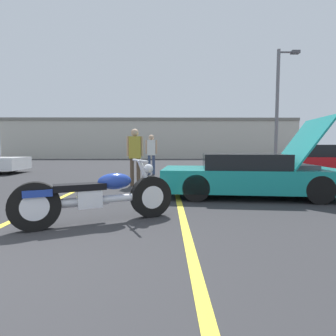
# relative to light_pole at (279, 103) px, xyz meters

# --- Properties ---
(parking_stripe_foreground) EXTENTS (0.12, 5.84, 0.01)m
(parking_stripe_foreground) POSITION_rel_light_pole_xyz_m (-8.69, -10.52, -3.62)
(parking_stripe_foreground) COLOR yellow
(parking_stripe_foreground) RESTS_ON ground
(parking_stripe_middle) EXTENTS (0.12, 5.84, 0.01)m
(parking_stripe_middle) POSITION_rel_light_pole_xyz_m (-5.92, -10.52, -3.62)
(parking_stripe_middle) COLOR yellow
(parking_stripe_middle) RESTS_ON ground
(far_building) EXTENTS (32.00, 4.20, 4.40)m
(far_building) POSITION_rel_light_pole_xyz_m (-7.94, 15.60, -1.29)
(far_building) COLOR beige
(far_building) RESTS_ON ground
(light_pole) EXTENTS (1.21, 0.28, 6.51)m
(light_pole) POSITION_rel_light_pole_xyz_m (0.00, 0.00, 0.00)
(light_pole) COLOR slate
(light_pole) RESTS_ON ground
(motorcycle) EXTENTS (2.31, 1.20, 0.99)m
(motorcycle) POSITION_rel_light_pole_xyz_m (-7.27, -10.55, -3.21)
(motorcycle) COLOR black
(motorcycle) RESTS_ON ground
(show_car_hood_open) EXTENTS (4.30, 2.16, 1.88)m
(show_car_hood_open) POSITION_rel_light_pole_xyz_m (-4.16, -8.29, -3.11)
(show_car_hood_open) COLOR teal
(show_car_hood_open) RESTS_ON ground
(parked_car_right_row) EXTENTS (4.33, 2.39, 1.29)m
(parked_car_right_row) POSITION_rel_light_pole_xyz_m (-0.18, -4.86, -3.01)
(parked_car_right_row) COLOR red
(parked_car_right_row) RESTS_ON ground
(spectator_near_motorcycle) EXTENTS (0.52, 0.23, 1.76)m
(spectator_near_motorcycle) POSITION_rel_light_pole_xyz_m (-6.86, -3.01, -2.58)
(spectator_near_motorcycle) COLOR #38476B
(spectator_near_motorcycle) RESTS_ON ground
(spectator_by_show_car) EXTENTS (0.52, 0.23, 1.76)m
(spectator_by_show_car) POSITION_rel_light_pole_xyz_m (-7.16, -6.50, -2.57)
(spectator_by_show_car) COLOR brown
(spectator_by_show_car) RESTS_ON ground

